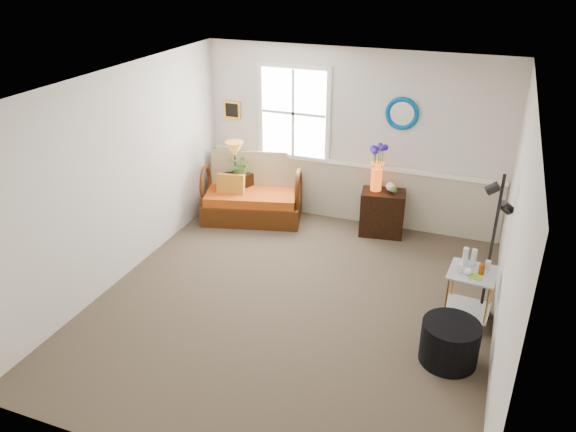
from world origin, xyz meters
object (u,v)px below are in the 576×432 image
(side_table, at_px, (469,296))
(floor_lamp, at_px, (491,248))
(lamp_stand, at_px, (238,193))
(cabinet, at_px, (382,213))
(ottoman, at_px, (450,342))
(loveseat, at_px, (252,189))

(side_table, xyz_separation_m, floor_lamp, (0.15, 0.17, 0.55))
(lamp_stand, xyz_separation_m, cabinet, (2.29, 0.07, 0.01))
(side_table, relative_size, floor_lamp, 0.36)
(lamp_stand, height_order, side_table, lamp_stand)
(cabinet, relative_size, floor_lamp, 0.39)
(cabinet, height_order, ottoman, cabinet)
(ottoman, bearing_deg, side_table, 81.93)
(side_table, bearing_deg, ottoman, -98.07)
(loveseat, xyz_separation_m, ottoman, (3.24, -2.36, -0.26))
(lamp_stand, bearing_deg, cabinet, 1.79)
(side_table, height_order, floor_lamp, floor_lamp)
(loveseat, height_order, ottoman, loveseat)
(side_table, distance_m, ottoman, 0.80)
(ottoman, bearing_deg, lamp_stand, 145.01)
(loveseat, relative_size, side_table, 2.35)
(floor_lamp, bearing_deg, ottoman, -109.98)
(lamp_stand, distance_m, side_table, 4.03)
(cabinet, xyz_separation_m, ottoman, (1.25, -2.55, -0.11))
(floor_lamp, bearing_deg, lamp_stand, 153.50)
(loveseat, bearing_deg, cabinet, -9.41)
(floor_lamp, distance_m, ottoman, 1.18)
(ottoman, bearing_deg, floor_lamp, 74.75)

